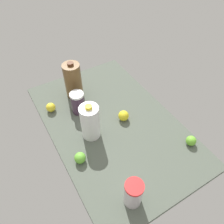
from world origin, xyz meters
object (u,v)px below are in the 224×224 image
Objects in this scene: tumbler_cup at (133,193)px; lemon_beside_bowl at (123,116)px; shaker_bottle at (78,103)px; lime_far_back at (80,158)px; chocolate_milk_jug at (73,80)px; lime_loose at (191,141)px; milk_jug at (90,122)px; lemon_by_jug at (51,107)px.

lemon_beside_bowl is at bearing 152.03° from tumbler_cup.
lemon_beside_bowl is (-46.43, 24.66, -4.83)cm from tumbler_cup.
tumbler_cup is at bearing -2.46° from shaker_bottle.
lemon_beside_bowl is (-13.80, 37.06, 0.22)cm from lime_far_back.
chocolate_milk_jug is 4.59× the size of lime_loose.
tumbler_cup reaches higher than shaker_bottle.
lemon_by_jug is (-31.56, -14.19, -8.50)cm from milk_jug.
lime_far_back is 64.63cm from lime_loose.
lemon_by_jug is 48.88cm from lemon_beside_bowl.
lime_far_back is (45.09, 0.50, 0.08)cm from lemon_by_jug.
lemon_beside_bowl reaches higher than lime_far_back.
lemon_by_jug is at bearing -170.57° from tumbler_cup.
lemon_beside_bowl is at bearing 24.32° from chocolate_milk_jug.
tumbler_cup is 84.83cm from chocolate_milk_jug.
lime_far_back is at bearing -110.34° from lime_loose.
shaker_bottle reaches higher than lime_far_back.
lemon_by_jug is 1.04× the size of lime_loose.
chocolate_milk_jug reaches higher than milk_jug.
chocolate_milk_jug reaches higher than lime_far_back.
lime_loose is (36.27, 23.54, -0.42)cm from lemon_beside_bowl.
shaker_bottle is at bearing -134.56° from lemon_beside_bowl.
tumbler_cup is (46.15, -1.29, -3.36)cm from milk_jug.
shaker_bottle is 30.84cm from lemon_beside_bowl.
lime_loose is (-10.16, 48.19, -5.26)cm from tumbler_cup.
chocolate_milk_jug is at bearing 174.92° from tumbler_cup.
lemon_by_jug is (-77.71, -12.90, -5.14)cm from tumbler_cup.
chocolate_milk_jug reaches higher than shaker_bottle.
lemon_beside_bowl is (21.41, 21.74, -4.46)cm from shaker_bottle.
tumbler_cup is at bearing 20.82° from lime_far_back.
shaker_bottle is 73.49cm from lime_loose.
lime_loose is at bearing 28.73° from chocolate_milk_jug.
lemon_by_jug is at bearing -129.80° from lemon_beside_bowl.
milk_jug is 0.91× the size of chocolate_milk_jug.
lime_loose is at bearing 101.90° from tumbler_cup.
shaker_bottle is 2.63× the size of lime_loose.
lemon_by_jug is at bearing -137.88° from lime_loose.
shaker_bottle reaches higher than lemon_beside_bowl.
chocolate_milk_jug is at bearing 158.96° from lime_far_back.
shaker_bottle is 2.46× the size of lime_far_back.
milk_jug is at bearing 178.40° from tumbler_cup.
chocolate_milk_jug is (-84.37, 7.51, 4.64)cm from tumbler_cup.
chocolate_milk_jug is 1.75× the size of shaker_bottle.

